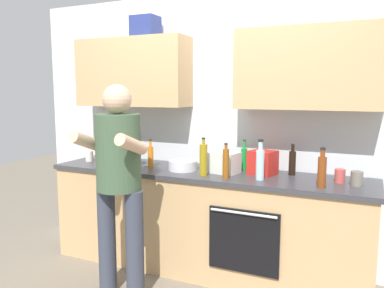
# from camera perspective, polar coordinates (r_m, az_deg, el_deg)

# --- Properties ---
(ground_plane) EXTENTS (12.00, 12.00, 0.00)m
(ground_plane) POSITION_cam_1_polar(r_m,az_deg,el_deg) (3.71, 1.65, -17.75)
(ground_plane) COLOR #756B5B
(back_wall_unit) EXTENTS (4.00, 0.38, 2.50)m
(back_wall_unit) POSITION_cam_1_polar(r_m,az_deg,el_deg) (3.60, 3.44, 6.09)
(back_wall_unit) COLOR silver
(back_wall_unit) RESTS_ON ground
(counter) EXTENTS (2.84, 0.67, 0.90)m
(counter) POSITION_cam_1_polar(r_m,az_deg,el_deg) (3.54, 1.70, -11.15)
(counter) COLOR tan
(counter) RESTS_ON ground
(person_standing) EXTENTS (0.49, 0.45, 1.65)m
(person_standing) POSITION_cam_1_polar(r_m,az_deg,el_deg) (3.02, -10.71, -4.32)
(person_standing) COLOR #383D4C
(person_standing) RESTS_ON ground
(bottle_oil) EXTENTS (0.07, 0.07, 0.32)m
(bottle_oil) POSITION_cam_1_polar(r_m,az_deg,el_deg) (3.23, 1.68, -2.26)
(bottle_oil) COLOR olive
(bottle_oil) RESTS_ON counter
(bottle_juice) EXTENTS (0.05, 0.05, 0.26)m
(bottle_juice) POSITION_cam_1_polar(r_m,az_deg,el_deg) (3.60, -6.08, -1.78)
(bottle_juice) COLOR orange
(bottle_juice) RESTS_ON counter
(bottle_syrup) EXTENTS (0.05, 0.05, 0.29)m
(bottle_syrup) POSITION_cam_1_polar(r_m,az_deg,el_deg) (3.12, 4.97, -2.82)
(bottle_syrup) COLOR #8C4C14
(bottle_syrup) RESTS_ON counter
(bottle_wine) EXTENTS (0.08, 0.08, 0.26)m
(bottle_wine) POSITION_cam_1_polar(r_m,az_deg,el_deg) (3.98, -9.50, -0.85)
(bottle_wine) COLOR #471419
(bottle_wine) RESTS_ON counter
(bottle_soy) EXTENTS (0.06, 0.06, 0.26)m
(bottle_soy) POSITION_cam_1_polar(r_m,az_deg,el_deg) (3.36, 14.47, -2.59)
(bottle_soy) COLOR black
(bottle_soy) RESTS_ON counter
(bottle_vinegar) EXTENTS (0.06, 0.06, 0.29)m
(bottle_vinegar) POSITION_cam_1_polar(r_m,az_deg,el_deg) (2.99, 18.48, -3.70)
(bottle_vinegar) COLOR brown
(bottle_vinegar) RESTS_ON counter
(bottle_soda) EXTENTS (0.06, 0.06, 0.27)m
(bottle_soda) POSITION_cam_1_polar(r_m,az_deg,el_deg) (3.48, 7.63, -2.11)
(bottle_soda) COLOR #198C33
(bottle_soda) RESTS_ON counter
(bottle_water) EXTENTS (0.07, 0.07, 0.32)m
(bottle_water) POSITION_cam_1_polar(r_m,az_deg,el_deg) (3.12, 9.94, -2.76)
(bottle_water) COLOR silver
(bottle_water) RESTS_ON counter
(cup_coffee) EXTENTS (0.08, 0.08, 0.10)m
(cup_coffee) POSITION_cam_1_polar(r_m,az_deg,el_deg) (4.03, -14.79, -1.71)
(cup_coffee) COLOR white
(cup_coffee) RESTS_ON counter
(cup_ceramic) EXTENTS (0.08, 0.08, 0.10)m
(cup_ceramic) POSITION_cam_1_polar(r_m,az_deg,el_deg) (3.20, 20.82, -4.38)
(cup_ceramic) COLOR #BF4C47
(cup_ceramic) RESTS_ON counter
(cup_stoneware) EXTENTS (0.09, 0.09, 0.11)m
(cup_stoneware) POSITION_cam_1_polar(r_m,az_deg,el_deg) (3.14, 22.96, -4.68)
(cup_stoneware) COLOR slate
(cup_stoneware) RESTS_ON counter
(mixing_bowl) EXTENTS (0.26, 0.26, 0.09)m
(mixing_bowl) POSITION_cam_1_polar(r_m,az_deg,el_deg) (3.46, -1.34, -3.12)
(mixing_bowl) COLOR silver
(mixing_bowl) RESTS_ON counter
(knife_block) EXTENTS (0.10, 0.14, 0.29)m
(knife_block) POSITION_cam_1_polar(r_m,az_deg,el_deg) (3.91, -12.80, -0.98)
(knife_block) COLOR brown
(knife_block) RESTS_ON counter
(potted_herb) EXTENTS (0.21, 0.21, 0.31)m
(potted_herb) POSITION_cam_1_polar(r_m,az_deg,el_deg) (3.63, -9.42, -0.38)
(potted_herb) COLOR #9E6647
(potted_herb) RESTS_ON counter
(grocery_bag_produce) EXTENTS (0.29, 0.23, 0.18)m
(grocery_bag_produce) POSITION_cam_1_polar(r_m,az_deg,el_deg) (3.35, 4.63, -2.71)
(grocery_bag_produce) COLOR silver
(grocery_bag_produce) RESTS_ON counter
(grocery_bag_crisps) EXTENTS (0.25, 0.23, 0.20)m
(grocery_bag_crisps) POSITION_cam_1_polar(r_m,az_deg,el_deg) (3.33, 10.30, -2.69)
(grocery_bag_crisps) COLOR red
(grocery_bag_crisps) RESTS_ON counter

